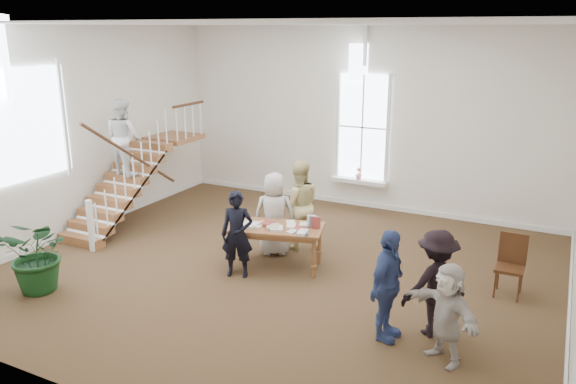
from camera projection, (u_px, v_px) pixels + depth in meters
The scene contains 12 objects.
ground at pixel (280, 269), 10.73m from camera, with size 10.00×10.00×0.00m, color #412B19.
room_shell at pixel (359, 191), 14.37m from camera, with size 10.49×10.00×10.00m.
staircase at pixel (127, 156), 12.80m from camera, with size 1.10×4.10×2.92m.
library_table at pixel (275, 230), 10.59m from camera, with size 1.95×1.33×0.90m.
police_officer at pixel (237, 234), 10.22m from camera, with size 0.59×0.39×1.62m, color black.
elderly_woman at pixel (274, 214), 11.24m from camera, with size 0.83×0.54×1.69m, color beige.
person_yellow at pixel (299, 205), 11.51m from camera, with size 0.91×0.71×1.87m, color #D9C987.
woman_cluster_a at pixel (387, 286), 8.11m from camera, with size 0.99×0.41×1.70m, color #34457D.
woman_cluster_b at pixel (436, 283), 8.24m from camera, with size 1.06×0.61×1.64m, color black.
woman_cluster_c at pixel (447, 313), 7.58m from camera, with size 1.34×0.43×1.44m, color beige.
floor_plant at pixel (39, 254), 9.66m from camera, with size 1.23×1.07×1.37m, color #113715.
side_chair at pixel (511, 261), 9.57m from camera, with size 0.47×0.47×1.08m.
Camera 1 is at (4.60, -8.75, 4.43)m, focal length 35.00 mm.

